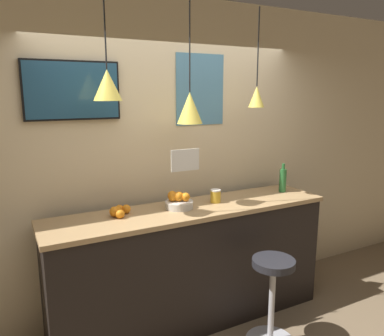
{
  "coord_description": "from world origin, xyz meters",
  "views": [
    {
      "loc": [
        -1.45,
        -2.15,
        2.07
      ],
      "look_at": [
        0.0,
        0.61,
        1.43
      ],
      "focal_mm": 35.0,
      "sensor_mm": 36.0,
      "label": 1
    }
  ],
  "objects_px": {
    "fruit_bowl": "(178,201)",
    "spread_jar": "(216,196)",
    "bar_stool": "(272,289)",
    "mounted_tv": "(72,91)",
    "juice_bottle": "(283,180)"
  },
  "relations": [
    {
      "from": "bar_stool",
      "to": "fruit_bowl",
      "type": "xyz_separation_m",
      "value": [
        -0.54,
        0.63,
        0.66
      ]
    },
    {
      "from": "juice_bottle",
      "to": "fruit_bowl",
      "type": "bearing_deg",
      "value": 179.71
    },
    {
      "from": "fruit_bowl",
      "to": "juice_bottle",
      "type": "bearing_deg",
      "value": -0.29
    },
    {
      "from": "bar_stool",
      "to": "fruit_bowl",
      "type": "height_order",
      "value": "fruit_bowl"
    },
    {
      "from": "bar_stool",
      "to": "mounted_tv",
      "type": "relative_size",
      "value": 1.0
    },
    {
      "from": "bar_stool",
      "to": "mounted_tv",
      "type": "height_order",
      "value": "mounted_tv"
    },
    {
      "from": "bar_stool",
      "to": "juice_bottle",
      "type": "relative_size",
      "value": 2.6
    },
    {
      "from": "juice_bottle",
      "to": "spread_jar",
      "type": "relative_size",
      "value": 2.42
    },
    {
      "from": "spread_jar",
      "to": "juice_bottle",
      "type": "bearing_deg",
      "value": 0.0
    },
    {
      "from": "mounted_tv",
      "to": "spread_jar",
      "type": "bearing_deg",
      "value": -15.06
    },
    {
      "from": "fruit_bowl",
      "to": "spread_jar",
      "type": "height_order",
      "value": "fruit_bowl"
    },
    {
      "from": "fruit_bowl",
      "to": "mounted_tv",
      "type": "bearing_deg",
      "value": 158.68
    },
    {
      "from": "spread_jar",
      "to": "mounted_tv",
      "type": "bearing_deg",
      "value": 164.94
    },
    {
      "from": "fruit_bowl",
      "to": "juice_bottle",
      "type": "height_order",
      "value": "juice_bottle"
    },
    {
      "from": "juice_bottle",
      "to": "spread_jar",
      "type": "xyz_separation_m",
      "value": [
        -0.78,
        0.0,
        -0.06
      ]
    }
  ]
}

